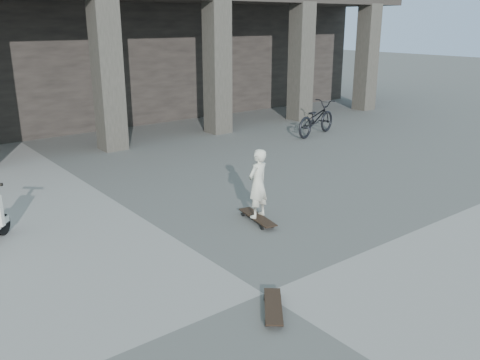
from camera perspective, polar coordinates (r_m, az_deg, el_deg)
ground at (r=6.78m, az=2.70°, el=-12.64°), size 90.00×90.00×0.00m
longboard at (r=8.97m, az=1.97°, el=-4.24°), size 0.41×1.02×0.10m
skateboard_spare at (r=6.36m, az=3.76°, el=-14.03°), size 0.69×0.77×0.10m
child at (r=8.76m, az=2.01°, el=-0.40°), size 0.50×0.39×1.22m
bicycle at (r=15.89m, az=8.54°, el=6.85°), size 2.08×1.15×1.03m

